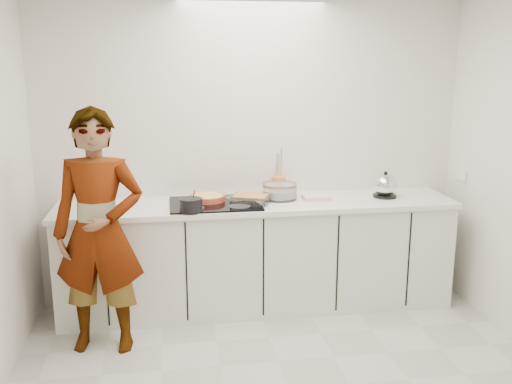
{
  "coord_description": "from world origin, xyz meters",
  "views": [
    {
      "loc": [
        -0.69,
        -3.16,
        2.05
      ],
      "look_at": [
        -0.05,
        1.05,
        1.05
      ],
      "focal_mm": 40.0,
      "sensor_mm": 36.0,
      "label": 1
    }
  ],
  "objects": [
    {
      "name": "countertop",
      "position": [
        0.0,
        1.28,
        0.89
      ],
      "size": [
        3.24,
        0.64,
        0.04
      ],
      "primitive_type": "cube",
      "color": "white",
      "rests_on": "base_cabinets"
    },
    {
      "name": "hob",
      "position": [
        -0.35,
        1.26,
        0.92
      ],
      "size": [
        0.72,
        0.54,
        0.01
      ],
      "primitive_type": "cube",
      "color": "black",
      "rests_on": "countertop"
    },
    {
      "name": "mixing_bowl",
      "position": [
        0.2,
        1.36,
        0.97
      ],
      "size": [
        0.37,
        0.37,
        0.13
      ],
      "color": "silver",
      "rests_on": "countertop"
    },
    {
      "name": "base_cabinets",
      "position": [
        0.0,
        1.28,
        0.43
      ],
      "size": [
        3.2,
        0.58,
        0.87
      ],
      "primitive_type": "cube",
      "color": "silver",
      "rests_on": "floor"
    },
    {
      "name": "tea_towel",
      "position": [
        0.49,
        1.29,
        0.93
      ],
      "size": [
        0.22,
        0.16,
        0.04
      ],
      "primitive_type": "cube",
      "rotation": [
        0.0,
        0.0,
        -0.0
      ],
      "color": "white",
      "rests_on": "countertop"
    },
    {
      "name": "saucepan",
      "position": [
        -0.55,
        1.04,
        0.97
      ],
      "size": [
        0.19,
        0.19,
        0.17
      ],
      "color": "black",
      "rests_on": "hob"
    },
    {
      "name": "wall_front",
      "position": [
        0.0,
        -1.6,
        1.3
      ],
      "size": [
        3.6,
        0.0,
        2.6
      ],
      "primitive_type": "cube",
      "color": "silver",
      "rests_on": "ground"
    },
    {
      "name": "tart_dish",
      "position": [
        -0.41,
        1.33,
        0.95
      ],
      "size": [
        0.36,
        0.36,
        0.05
      ],
      "color": "#AC442F",
      "rests_on": "hob"
    },
    {
      "name": "cook",
      "position": [
        -1.2,
        0.76,
        0.87
      ],
      "size": [
        0.68,
        0.49,
        1.74
      ],
      "primitive_type": "imported",
      "rotation": [
        0.0,
        0.0,
        -0.12
      ],
      "color": "silver",
      "rests_on": "floor"
    },
    {
      "name": "utensil_crock",
      "position": [
        0.23,
        1.54,
        0.99
      ],
      "size": [
        0.15,
        0.15,
        0.16
      ],
      "primitive_type": "cylinder",
      "rotation": [
        0.0,
        0.0,
        0.26
      ],
      "color": "orange",
      "rests_on": "countertop"
    },
    {
      "name": "kettle",
      "position": [
        1.09,
        1.29,
        1.0
      ],
      "size": [
        0.24,
        0.24,
        0.22
      ],
      "color": "black",
      "rests_on": "countertop"
    },
    {
      "name": "wall_back",
      "position": [
        0.0,
        1.6,
        1.3
      ],
      "size": [
        3.6,
        0.0,
        2.6
      ],
      "primitive_type": "cube",
      "color": "silver",
      "rests_on": "ground"
    },
    {
      "name": "baking_dish",
      "position": [
        -0.06,
        1.24,
        0.96
      ],
      "size": [
        0.35,
        0.31,
        0.06
      ],
      "color": "silver",
      "rests_on": "hob"
    }
  ]
}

